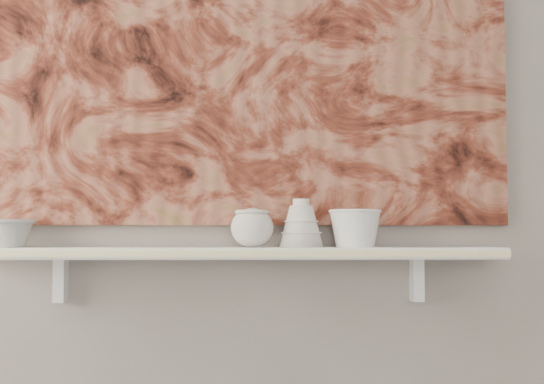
{
  "coord_description": "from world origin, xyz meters",
  "views": [
    {
      "loc": [
        0.03,
        -0.52,
        0.96
      ],
      "look_at": [
        0.09,
        1.49,
        1.08
      ],
      "focal_mm": 50.0,
      "sensor_mm": 36.0,
      "label": 1
    }
  ],
  "objects_px": {
    "shelf": "(240,253)",
    "bell_vessel": "(301,223)",
    "painting": "(241,31)",
    "bowl_white": "(355,228)",
    "bowl_grey": "(9,233)",
    "cup_cream": "(252,228)"
  },
  "relations": [
    {
      "from": "shelf",
      "to": "bell_vessel",
      "type": "xyz_separation_m",
      "value": [
        0.16,
        0.0,
        0.08
      ]
    },
    {
      "from": "painting",
      "to": "bowl_white",
      "type": "distance_m",
      "value": 0.64
    },
    {
      "from": "bowl_white",
      "to": "bowl_grey",
      "type": "bearing_deg",
      "value": 180.0
    },
    {
      "from": "cup_cream",
      "to": "bowl_grey",
      "type": "bearing_deg",
      "value": 180.0
    },
    {
      "from": "bell_vessel",
      "to": "bowl_white",
      "type": "bearing_deg",
      "value": 0.0
    },
    {
      "from": "painting",
      "to": "bell_vessel",
      "type": "distance_m",
      "value": 0.57
    },
    {
      "from": "painting",
      "to": "cup_cream",
      "type": "bearing_deg",
      "value": -67.49
    },
    {
      "from": "shelf",
      "to": "cup_cream",
      "type": "height_order",
      "value": "cup_cream"
    },
    {
      "from": "bowl_white",
      "to": "painting",
      "type": "bearing_deg",
      "value": 165.45
    },
    {
      "from": "bowl_grey",
      "to": "painting",
      "type": "bearing_deg",
      "value": 7.5
    },
    {
      "from": "bell_vessel",
      "to": "bowl_white",
      "type": "distance_m",
      "value": 0.15
    },
    {
      "from": "bell_vessel",
      "to": "cup_cream",
      "type": "bearing_deg",
      "value": 180.0
    },
    {
      "from": "cup_cream",
      "to": "bowl_white",
      "type": "xyz_separation_m",
      "value": [
        0.28,
        0.0,
        -0.0
      ]
    },
    {
      "from": "cup_cream",
      "to": "bell_vessel",
      "type": "bearing_deg",
      "value": 0.0
    },
    {
      "from": "shelf",
      "to": "painting",
      "type": "xyz_separation_m",
      "value": [
        0.0,
        0.08,
        0.62
      ]
    },
    {
      "from": "bowl_grey",
      "to": "bell_vessel",
      "type": "bearing_deg",
      "value": 0.0
    },
    {
      "from": "bowl_white",
      "to": "bell_vessel",
      "type": "bearing_deg",
      "value": 180.0
    },
    {
      "from": "shelf",
      "to": "bell_vessel",
      "type": "distance_m",
      "value": 0.18
    },
    {
      "from": "cup_cream",
      "to": "bowl_white",
      "type": "distance_m",
      "value": 0.28
    },
    {
      "from": "shelf",
      "to": "painting",
      "type": "distance_m",
      "value": 0.63
    },
    {
      "from": "bowl_grey",
      "to": "bowl_white",
      "type": "xyz_separation_m",
      "value": [
        0.92,
        0.0,
        0.01
      ]
    },
    {
      "from": "bowl_white",
      "to": "shelf",
      "type": "bearing_deg",
      "value": 180.0
    }
  ]
}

